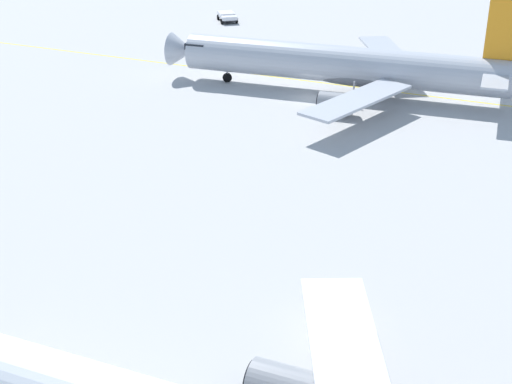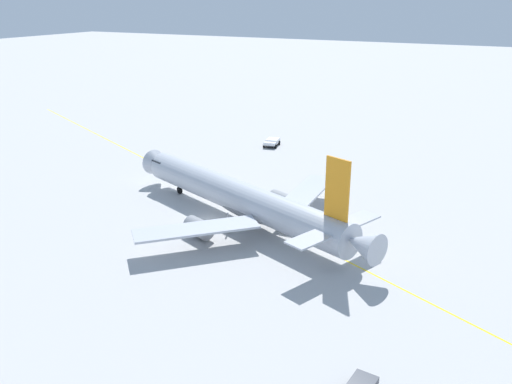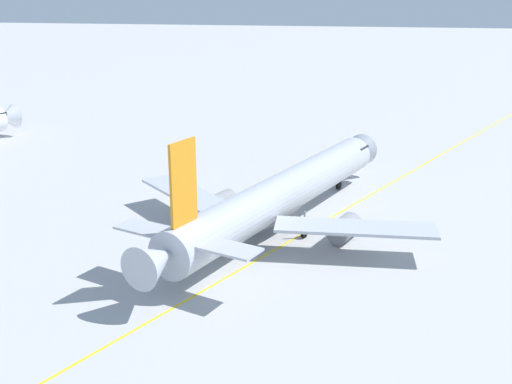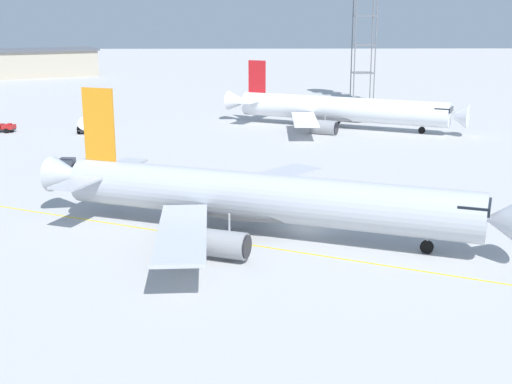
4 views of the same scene
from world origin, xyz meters
TOP-DOWN VIEW (x-y plane):
  - ground_plane at (0.00, 0.00)m, footprint 600.00×600.00m
  - airliner_main at (-1.27, 4.38)m, footprint 31.23×41.65m
  - pushback_tug_truck at (-37.86, -8.64)m, footprint 4.81×3.29m
  - taxiway_centreline at (-2.22, 9.14)m, footprint 84.36×173.34m

SIDE VIEW (x-z plane):
  - ground_plane at x=0.00m, z-range 0.00..0.00m
  - taxiway_centreline at x=-2.22m, z-range 0.00..0.01m
  - pushback_tug_truck at x=-37.86m, z-range 0.15..1.45m
  - airliner_main at x=-1.27m, z-range -2.91..9.37m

